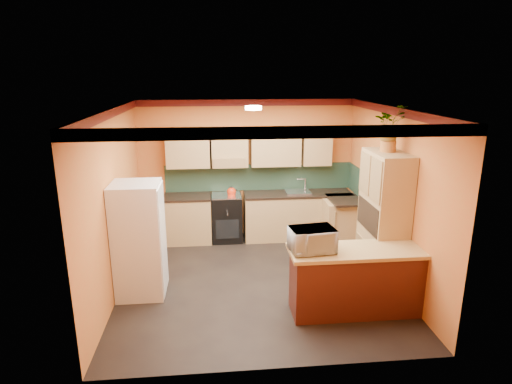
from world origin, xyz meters
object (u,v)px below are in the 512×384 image
Objects in this scene: stove at (227,217)px; pantry at (383,222)px; fridge at (139,240)px; breakfast_bar at (358,282)px; microwave at (312,240)px; base_cabinets_back at (258,217)px.

pantry reaches higher than stove.
fridge is at bearing 177.88° from pantry.
microwave is at bearing 180.00° from breakfast_bar.
base_cabinets_back is 2.93m from microwave.
stove is at bearing 136.66° from pantry.
base_cabinets_back is at bearing 127.51° from pantry.
stove reaches higher than breakfast_bar.
fridge is at bearing -134.29° from base_cabinets_back.
microwave is at bearing -81.78° from base_cabinets_back.
base_cabinets_back is at bearing 0.00° from stove.
fridge is at bearing 164.90° from breakfast_bar.
microwave is (2.37, -0.82, 0.24)m from fridge.
base_cabinets_back is at bearing 90.95° from microwave.
microwave reaches higher than base_cabinets_back.
stove is 0.43× the size of pantry.
stove reaches higher than base_cabinets_back.
fridge is (-1.33, -2.01, 0.39)m from stove.
fridge reaches higher than microwave.
microwave is at bearing -19.04° from fridge.
base_cabinets_back is 4.01× the size of stove.
microwave reaches higher than stove.
fridge is 3.61m from pantry.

